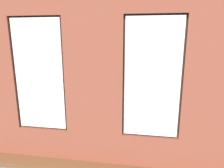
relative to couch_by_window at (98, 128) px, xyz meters
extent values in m
cube|color=brown|center=(-0.10, -2.15, -0.38)|extent=(6.62, 6.36, 0.10)
cube|color=brown|center=(-0.10, 0.65, 1.18)|extent=(1.02, 0.16, 3.02)
cube|color=brown|center=(-1.10, 0.65, -0.04)|extent=(0.96, 0.16, 0.59)
cube|color=brown|center=(-1.10, 0.65, 2.50)|extent=(0.96, 0.16, 0.38)
cube|color=white|center=(-1.10, 0.69, 1.28)|extent=(0.90, 0.03, 1.99)
cube|color=#38281E|center=(-1.10, 0.63, 1.28)|extent=(0.96, 0.04, 2.05)
cube|color=brown|center=(0.89, 0.65, -0.04)|extent=(0.96, 0.16, 0.59)
cube|color=brown|center=(0.89, 0.65, 2.50)|extent=(0.96, 0.16, 0.38)
cube|color=white|center=(0.89, 0.69, 1.28)|extent=(0.90, 0.03, 1.99)
cube|color=#38281E|center=(0.89, 0.63, 1.28)|extent=(0.96, 0.04, 2.05)
cube|color=#A87547|center=(-0.10, 0.55, 0.23)|extent=(3.15, 0.24, 0.06)
cube|color=black|center=(-0.10, 0.56, 1.56)|extent=(0.44, 0.03, 0.55)
cube|color=orange|center=(-0.10, 0.55, 1.56)|extent=(0.38, 0.01, 0.49)
cube|color=white|center=(2.86, -1.95, 1.18)|extent=(0.10, 5.36, 3.02)
cube|color=black|center=(0.00, -0.05, -0.12)|extent=(1.73, 0.85, 0.42)
cube|color=black|center=(0.00, 0.28, 0.28)|extent=(1.73, 0.24, 0.38)
cube|color=black|center=(-0.76, -0.05, 0.19)|extent=(0.22, 0.85, 0.24)
cube|color=black|center=(0.76, -0.05, 0.19)|extent=(0.22, 0.85, 0.24)
cube|color=black|center=(-0.32, -0.09, 0.15)|extent=(0.59, 0.65, 0.12)
cube|color=black|center=(0.32, -0.09, 0.15)|extent=(0.59, 0.65, 0.12)
cube|color=black|center=(-2.36, -2.13, -0.12)|extent=(0.85, 2.08, 0.42)
cube|color=black|center=(-2.68, -2.13, 0.28)|extent=(0.24, 2.08, 0.38)
cube|color=black|center=(-2.36, -3.06, 0.19)|extent=(0.85, 0.22, 0.24)
cube|color=black|center=(-2.36, -1.20, 0.19)|extent=(0.85, 0.22, 0.24)
cube|color=black|center=(-2.32, -2.68, 0.15)|extent=(0.65, 0.50, 0.12)
cube|color=black|center=(-2.32, -2.13, 0.15)|extent=(0.65, 0.50, 0.12)
cube|color=black|center=(-2.32, -1.58, 0.15)|extent=(0.65, 0.50, 0.12)
cube|color=tan|center=(0.12, -2.64, 0.07)|extent=(1.31, 0.87, 0.04)
cube|color=tan|center=(-0.48, -3.02, -0.14)|extent=(0.07, 0.07, 0.38)
cube|color=tan|center=(0.72, -3.02, -0.14)|extent=(0.07, 0.07, 0.38)
cube|color=tan|center=(-0.48, -2.27, -0.14)|extent=(0.07, 0.07, 0.38)
cube|color=tan|center=(0.72, -2.27, -0.14)|extent=(0.07, 0.07, 0.38)
cylinder|color=#B23D38|center=(0.12, -2.64, 0.13)|extent=(0.07, 0.07, 0.08)
cylinder|color=#B7333D|center=(0.51, -2.51, 0.14)|extent=(0.08, 0.08, 0.11)
cylinder|color=brown|center=(0.28, -2.75, 0.13)|extent=(0.11, 0.11, 0.09)
sphere|color=#3D8E42|center=(0.28, -2.75, 0.24)|extent=(0.14, 0.14, 0.14)
cube|color=#B2B2B7|center=(-0.24, -2.80, 0.10)|extent=(0.15, 0.16, 0.02)
cube|color=black|center=(2.56, -2.28, -0.09)|extent=(1.03, 0.42, 0.49)
cube|color=black|center=(2.56, -2.28, 0.18)|extent=(0.46, 0.20, 0.05)
cube|color=black|center=(2.56, -2.28, 0.23)|extent=(0.06, 0.04, 0.06)
cube|color=black|center=(2.56, -2.28, 0.58)|extent=(1.04, 0.04, 0.63)
cube|color=black|center=(2.56, -2.31, 0.58)|extent=(0.99, 0.01, 0.58)
cylinder|color=olive|center=(0.87, -3.95, -0.19)|extent=(0.51, 0.51, 0.28)
ellipsoid|color=silver|center=(0.87, -3.95, 0.15)|extent=(1.13, 1.13, 0.45)
ellipsoid|color=navy|center=(0.95, -3.95, 0.26)|extent=(0.44, 0.44, 0.18)
cylinder|color=gray|center=(-2.56, -4.32, -0.13)|extent=(0.40, 0.40, 0.40)
cylinder|color=brown|center=(-2.56, -4.32, 0.14)|extent=(0.06, 0.06, 0.16)
ellipsoid|color=#3D8E42|center=(-2.56, -4.32, 0.52)|extent=(0.86, 0.86, 0.59)
cylinder|color=gray|center=(-1.32, -0.05, -0.14)|extent=(0.34, 0.34, 0.38)
cylinder|color=brown|center=(-1.32, -0.05, 0.30)|extent=(0.06, 0.06, 0.50)
cone|color=#286B2D|center=(-1.07, -0.06, 0.80)|extent=(0.60, 0.18, 0.61)
cone|color=#286B2D|center=(-1.29, 0.21, 0.78)|extent=(0.21, 0.64, 0.58)
cone|color=#286B2D|center=(-1.57, -0.10, 0.78)|extent=(0.64, 0.27, 0.59)
cone|color=#286B2D|center=(-1.35, -0.26, 0.82)|extent=(0.26, 0.57, 0.65)
cylinder|color=#47423D|center=(2.01, -1.32, -0.19)|extent=(0.26, 0.26, 0.28)
cylinder|color=brown|center=(2.01, -1.32, 0.16)|extent=(0.05, 0.05, 0.42)
cone|color=#1E5B28|center=(2.24, -1.36, 0.60)|extent=(0.60, 0.25, 0.58)
cone|color=#1E5B28|center=(2.19, -1.15, 0.59)|extent=(0.54, 0.51, 0.55)
cone|color=#1E5B28|center=(1.99, -1.07, 0.59)|extent=(0.19, 0.60, 0.56)
cone|color=#1E5B28|center=(1.84, -1.20, 0.63)|extent=(0.52, 0.42, 0.62)
cone|color=#1E5B28|center=(1.79, -1.40, 0.61)|extent=(0.59, 0.34, 0.58)
cone|color=#1E5B28|center=(1.98, -1.55, 0.61)|extent=(0.21, 0.58, 0.59)
cone|color=#1E5B28|center=(2.10, -1.50, 0.63)|extent=(0.38, 0.54, 0.62)
cylinder|color=gray|center=(2.26, -4.27, -0.19)|extent=(0.28, 0.28, 0.29)
cylinder|color=brown|center=(2.26, -4.27, 0.02)|extent=(0.04, 0.04, 0.12)
ellipsoid|color=#337F38|center=(2.26, -4.27, 0.29)|extent=(0.59, 0.59, 0.43)
cylinder|color=gray|center=(-0.65, -3.34, -0.22)|extent=(0.23, 0.23, 0.21)
cylinder|color=brown|center=(-0.65, -3.34, -0.06)|extent=(0.03, 0.03, 0.11)
ellipsoid|color=#1E5B28|center=(-0.65, -3.34, 0.14)|extent=(0.36, 0.36, 0.30)
camera|label=1|loc=(-0.95, 3.95, 1.96)|focal=32.00mm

